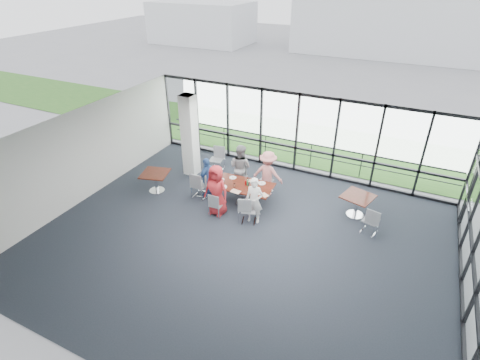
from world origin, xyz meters
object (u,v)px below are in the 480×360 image
at_px(main_table, 244,188).
at_px(side_table_right, 358,199).
at_px(diner_near_left, 216,190).
at_px(diner_end, 208,177).
at_px(chair_main_nr, 249,210).
at_px(chair_main_fr, 266,181).
at_px(diner_far_right, 268,174).
at_px(chair_spare_la, 199,185).
at_px(chair_main_nl, 217,204).
at_px(diner_near_right, 254,201).
at_px(chair_main_fl, 240,177).
at_px(diner_far_left, 240,167).
at_px(chair_main_end, 203,184).
at_px(chair_spare_lb, 216,160).
at_px(structural_column, 190,136).
at_px(chair_spare_r, 371,220).
at_px(side_table_left, 155,176).

distance_m(main_table, side_table_right, 3.77).
xyz_separation_m(diner_near_left, diner_end, (-0.83, 0.83, -0.14)).
relative_size(chair_main_nr, chair_main_fr, 0.99).
height_order(diner_far_right, chair_main_fr, diner_far_right).
distance_m(main_table, chair_spare_la, 1.63).
bearing_deg(chair_main_nl, diner_near_right, 8.59).
distance_m(main_table, chair_main_nl, 1.16).
xyz_separation_m(diner_near_right, chair_main_fl, (-1.34, 1.71, -0.33)).
relative_size(diner_far_left, chair_main_fl, 1.95).
height_order(chair_main_end, chair_spare_lb, chair_spare_lb).
bearing_deg(chair_main_fl, chair_main_nl, 96.50).
xyz_separation_m(main_table, chair_spare_la, (-1.60, -0.30, -0.14)).
bearing_deg(side_table_right, chair_main_nr, -148.17).
relative_size(diner_near_right, chair_spare_la, 1.60).
xyz_separation_m(diner_far_right, chair_spare_la, (-2.10, -1.22, -0.36)).
distance_m(side_table_right, chair_main_fl, 4.25).
height_order(diner_far_right, chair_spare_la, diner_far_right).
distance_m(diner_far_right, chair_main_fl, 1.17).
height_order(structural_column, side_table_right, structural_column).
xyz_separation_m(diner_end, chair_spare_r, (5.59, 0.30, -0.29)).
xyz_separation_m(side_table_left, chair_main_fl, (2.65, 1.57, -0.19)).
relative_size(diner_far_left, chair_spare_r, 1.91).
bearing_deg(chair_main_fr, side_table_left, 30.45).
relative_size(chair_main_fl, chair_spare_lb, 0.90).
bearing_deg(main_table, chair_main_fl, 119.82).
bearing_deg(chair_main_fl, diner_far_right, -176.37).
bearing_deg(diner_near_right, structural_column, 143.95).
xyz_separation_m(structural_column, chair_spare_la, (1.22, -1.42, -1.11)).
bearing_deg(diner_near_left, chair_spare_r, 17.58).
xyz_separation_m(diner_far_left, chair_main_nr, (1.17, -1.79, -0.42)).
xyz_separation_m(chair_main_end, chair_spare_r, (5.77, 0.33, 0.01)).
bearing_deg(chair_main_end, main_table, 79.02).
distance_m(diner_near_left, chair_main_nl, 0.49).
bearing_deg(chair_main_nr, structural_column, 132.16).
bearing_deg(chair_main_fl, chair_spare_r, 175.62).
bearing_deg(diner_near_right, diner_far_right, 90.10).
bearing_deg(diner_near_right, diner_end, 153.63).
bearing_deg(chair_main_nl, chair_main_end, 137.55).
relative_size(diner_end, chair_main_fl, 1.66).
bearing_deg(diner_near_left, structural_column, 142.27).
bearing_deg(diner_near_left, diner_near_right, 9.68).
bearing_deg(chair_spare_lb, main_table, 130.26).
bearing_deg(side_table_right, diner_near_right, -148.59).
bearing_deg(chair_main_nr, chair_spare_la, 147.59).
height_order(main_table, chair_spare_la, chair_spare_la).
bearing_deg(chair_spare_lb, side_table_right, 162.95).
relative_size(diner_near_right, chair_main_end, 1.76).
distance_m(side_table_left, chair_spare_la, 1.69).
distance_m(diner_far_left, chair_main_fl, 0.43).
bearing_deg(diner_far_right, chair_main_fr, -48.18).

